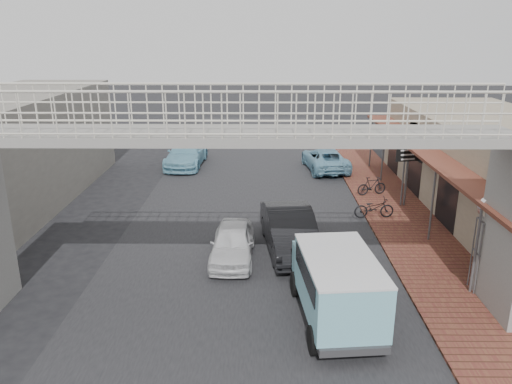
{
  "coord_description": "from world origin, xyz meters",
  "views": [
    {
      "loc": [
        0.5,
        -16.67,
        7.66
      ],
      "look_at": [
        0.3,
        1.58,
        1.8
      ],
      "focal_mm": 35.0,
      "sensor_mm": 36.0,
      "label": 1
    }
  ],
  "objects_px": {
    "street_clock": "(491,213)",
    "white_hatchback": "(233,243)",
    "dark_sedan": "(290,230)",
    "angkot_van": "(337,279)",
    "motorcycle_far": "(372,186)",
    "angkot_curb": "(325,159)",
    "angkot_far": "(186,154)",
    "arrow_sign": "(425,151)",
    "motorcycle_near": "(374,208)"
  },
  "relations": [
    {
      "from": "white_hatchback",
      "to": "motorcycle_near",
      "type": "relative_size",
      "value": 2.15
    },
    {
      "from": "white_hatchback",
      "to": "arrow_sign",
      "type": "distance_m",
      "value": 10.28
    },
    {
      "from": "white_hatchback",
      "to": "angkot_van",
      "type": "height_order",
      "value": "angkot_van"
    },
    {
      "from": "angkot_van",
      "to": "street_clock",
      "type": "xyz_separation_m",
      "value": [
        4.69,
        1.68,
        1.3
      ]
    },
    {
      "from": "angkot_far",
      "to": "arrow_sign",
      "type": "height_order",
      "value": "arrow_sign"
    },
    {
      "from": "angkot_far",
      "to": "motorcycle_far",
      "type": "xyz_separation_m",
      "value": [
        9.86,
        -5.9,
        -0.18
      ]
    },
    {
      "from": "dark_sedan",
      "to": "motorcycle_far",
      "type": "height_order",
      "value": "dark_sedan"
    },
    {
      "from": "white_hatchback",
      "to": "motorcycle_far",
      "type": "distance_m",
      "value": 9.53
    },
    {
      "from": "motorcycle_far",
      "to": "angkot_van",
      "type": "bearing_deg",
      "value": 147.42
    },
    {
      "from": "motorcycle_far",
      "to": "street_clock",
      "type": "distance_m",
      "value": 9.71
    },
    {
      "from": "motorcycle_near",
      "to": "street_clock",
      "type": "bearing_deg",
      "value": -167.63
    },
    {
      "from": "white_hatchback",
      "to": "street_clock",
      "type": "xyz_separation_m",
      "value": [
        7.74,
        -2.29,
        1.98
      ]
    },
    {
      "from": "street_clock",
      "to": "arrow_sign",
      "type": "bearing_deg",
      "value": 89.0
    },
    {
      "from": "motorcycle_far",
      "to": "arrow_sign",
      "type": "height_order",
      "value": "arrow_sign"
    },
    {
      "from": "white_hatchback",
      "to": "angkot_far",
      "type": "height_order",
      "value": "angkot_far"
    },
    {
      "from": "street_clock",
      "to": "arrow_sign",
      "type": "distance_m",
      "value": 8.06
    },
    {
      "from": "motorcycle_near",
      "to": "street_clock",
      "type": "height_order",
      "value": "street_clock"
    },
    {
      "from": "angkot_van",
      "to": "street_clock",
      "type": "bearing_deg",
      "value": 14.42
    },
    {
      "from": "white_hatchback",
      "to": "motorcycle_far",
      "type": "bearing_deg",
      "value": 49.46
    },
    {
      "from": "motorcycle_far",
      "to": "angkot_far",
      "type": "bearing_deg",
      "value": 43.21
    },
    {
      "from": "angkot_curb",
      "to": "motorcycle_near",
      "type": "height_order",
      "value": "angkot_curb"
    },
    {
      "from": "white_hatchback",
      "to": "motorcycle_near",
      "type": "xyz_separation_m",
      "value": [
        5.8,
        3.94,
        -0.08
      ]
    },
    {
      "from": "street_clock",
      "to": "motorcycle_near",
      "type": "bearing_deg",
      "value": 110.22
    },
    {
      "from": "angkot_curb",
      "to": "street_clock",
      "type": "bearing_deg",
      "value": 95.49
    },
    {
      "from": "street_clock",
      "to": "motorcycle_far",
      "type": "bearing_deg",
      "value": 101.3
    },
    {
      "from": "dark_sedan",
      "to": "angkot_van",
      "type": "bearing_deg",
      "value": -85.13
    },
    {
      "from": "dark_sedan",
      "to": "street_clock",
      "type": "height_order",
      "value": "street_clock"
    },
    {
      "from": "street_clock",
      "to": "angkot_van",
      "type": "bearing_deg",
      "value": -157.28
    },
    {
      "from": "angkot_van",
      "to": "motorcycle_far",
      "type": "distance_m",
      "value": 11.58
    },
    {
      "from": "white_hatchback",
      "to": "street_clock",
      "type": "relative_size",
      "value": 1.21
    },
    {
      "from": "street_clock",
      "to": "white_hatchback",
      "type": "bearing_deg",
      "value": 166.45
    },
    {
      "from": "angkot_curb",
      "to": "street_clock",
      "type": "distance_m",
      "value": 14.81
    },
    {
      "from": "white_hatchback",
      "to": "dark_sedan",
      "type": "xyz_separation_m",
      "value": [
        2.05,
        0.81,
        0.16
      ]
    },
    {
      "from": "angkot_far",
      "to": "angkot_van",
      "type": "bearing_deg",
      "value": -66.12
    },
    {
      "from": "angkot_far",
      "to": "street_clock",
      "type": "bearing_deg",
      "value": -50.89
    },
    {
      "from": "angkot_van",
      "to": "motorcycle_far",
      "type": "height_order",
      "value": "angkot_van"
    },
    {
      "from": "white_hatchback",
      "to": "dark_sedan",
      "type": "distance_m",
      "value": 2.21
    },
    {
      "from": "dark_sedan",
      "to": "street_clock",
      "type": "distance_m",
      "value": 6.73
    },
    {
      "from": "motorcycle_far",
      "to": "arrow_sign",
      "type": "bearing_deg",
      "value": -140.85
    },
    {
      "from": "street_clock",
      "to": "arrow_sign",
      "type": "height_order",
      "value": "arrow_sign"
    },
    {
      "from": "white_hatchback",
      "to": "angkot_curb",
      "type": "height_order",
      "value": "angkot_curb"
    },
    {
      "from": "angkot_far",
      "to": "motorcycle_near",
      "type": "xyz_separation_m",
      "value": [
        9.3,
        -9.05,
        -0.18
      ]
    },
    {
      "from": "motorcycle_far",
      "to": "motorcycle_near",
      "type": "bearing_deg",
      "value": 153.99
    },
    {
      "from": "angkot_van",
      "to": "arrow_sign",
      "type": "xyz_separation_m",
      "value": [
        5.25,
        9.72,
        1.29
      ]
    },
    {
      "from": "motorcycle_near",
      "to": "angkot_van",
      "type": "bearing_deg",
      "value": 155.94
    },
    {
      "from": "angkot_curb",
      "to": "motorcycle_far",
      "type": "relative_size",
      "value": 3.08
    },
    {
      "from": "white_hatchback",
      "to": "dark_sedan",
      "type": "height_order",
      "value": "dark_sedan"
    },
    {
      "from": "angkot_far",
      "to": "motorcycle_far",
      "type": "relative_size",
      "value": 3.34
    },
    {
      "from": "white_hatchback",
      "to": "angkot_curb",
      "type": "xyz_separation_m",
      "value": [
        4.7,
        12.07,
        0.02
      ]
    },
    {
      "from": "white_hatchback",
      "to": "angkot_far",
      "type": "bearing_deg",
      "value": 106.42
    }
  ]
}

